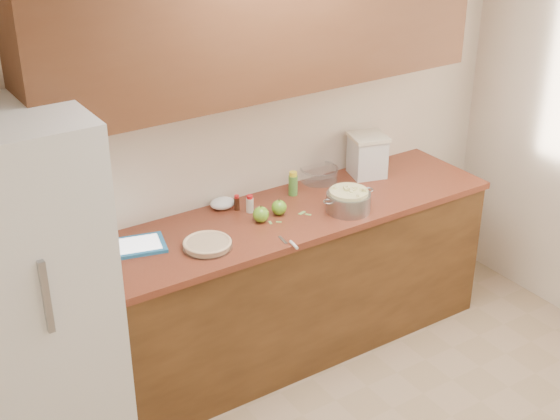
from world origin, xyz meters
TOP-DOWN VIEW (x-y plane):
  - room_shell at (0.00, 0.00)m, footprint 3.60×3.60m
  - counter_run at (0.00, 1.48)m, footprint 2.64×0.68m
  - upper_cabinets at (0.00, 1.63)m, footprint 2.60×0.34m
  - fridge at (-1.44, 1.44)m, footprint 0.70×0.70m
  - pie at (-0.52, 1.36)m, footprint 0.26×0.26m
  - colander at (0.36, 1.31)m, footprint 0.34×0.25m
  - flour_canister at (0.76, 1.64)m, footprint 0.26×0.26m
  - tablet at (-0.82, 1.57)m, footprint 0.33×0.28m
  - paring_knife at (-0.14, 1.15)m, footprint 0.04×0.17m
  - lemon_bottle at (0.21, 1.65)m, footprint 0.05×0.05m
  - cinnamon_shaker at (-0.12, 1.60)m, footprint 0.04×0.04m
  - vanilla_bottle at (-0.17, 1.66)m, footprint 0.03×0.03m
  - mixing_bowl at (0.46, 1.73)m, footprint 0.24×0.24m
  - paper_towel at (-0.22, 1.73)m, footprint 0.15×0.13m
  - apple_left at (-0.13, 1.46)m, footprint 0.09×0.09m
  - apple_center at (0.00, 1.48)m, footprint 0.09×0.09m
  - peel_a at (-0.09, 1.42)m, footprint 0.02×0.04m
  - peel_b at (0.12, 1.42)m, footprint 0.05×0.03m
  - peel_c at (0.14, 1.39)m, footprint 0.03×0.04m
  - peel_d at (-0.05, 1.40)m, footprint 0.03×0.03m

SIDE VIEW (x-z plane):
  - counter_run at x=0.00m, z-range 0.00..0.92m
  - fridge at x=-1.44m, z-range 0.00..1.80m
  - peel_a at x=-0.09m, z-range 0.92..0.92m
  - peel_b at x=0.12m, z-range 0.92..0.92m
  - peel_c at x=0.14m, z-range 0.92..0.92m
  - peel_d at x=-0.05m, z-range 0.92..0.92m
  - paring_knife at x=-0.14m, z-range 0.92..0.94m
  - tablet at x=-0.82m, z-range 0.92..0.94m
  - pie at x=-0.52m, z-range 0.92..0.96m
  - paper_towel at x=-0.22m, z-range 0.92..0.98m
  - apple_center at x=0.00m, z-range 0.91..1.01m
  - vanilla_bottle at x=-0.17m, z-range 0.92..1.01m
  - apple_left at x=-0.13m, z-range 0.91..1.02m
  - mixing_bowl at x=0.46m, z-range 0.92..1.01m
  - cinnamon_shaker at x=-0.12m, z-range 0.92..1.02m
  - colander at x=0.36m, z-range 0.92..1.04m
  - lemon_bottle at x=0.21m, z-range 0.92..1.06m
  - flour_canister at x=0.76m, z-range 0.92..1.19m
  - room_shell at x=0.00m, z-range -0.50..3.10m
  - upper_cabinets at x=0.00m, z-range 1.60..2.30m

